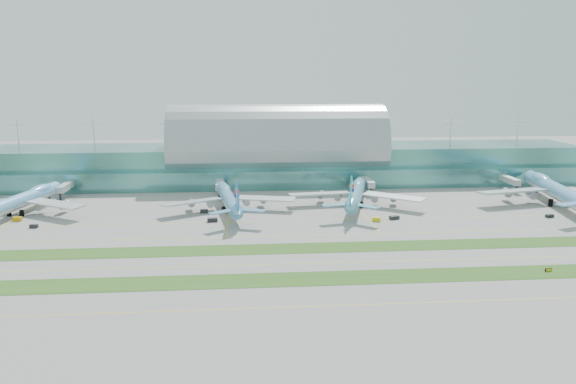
{
  "coord_description": "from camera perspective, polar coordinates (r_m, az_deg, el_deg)",
  "views": [
    {
      "loc": [
        -19.93,
        -183.18,
        58.45
      ],
      "look_at": [
        0.0,
        55.0,
        9.0
      ],
      "focal_mm": 35.0,
      "sensor_mm": 36.0,
      "label": 1
    }
  ],
  "objects": [
    {
      "name": "gse_a",
      "position": [
        256.26,
        -25.8,
        -2.48
      ],
      "size": [
        3.66,
        1.97,
        1.74
      ],
      "primitive_type": "cube",
      "rotation": [
        0.0,
        0.0,
        -0.06
      ],
      "color": "#D3970C",
      "rests_on": "ground"
    },
    {
      "name": "taxiline_c",
      "position": [
        210.44,
        0.84,
        -4.44
      ],
      "size": [
        420.0,
        0.35,
        0.01
      ],
      "primitive_type": "cube",
      "color": "yellow",
      "rests_on": "ground"
    },
    {
      "name": "grass_strip_near",
      "position": [
        167.0,
        2.4,
        -8.79
      ],
      "size": [
        420.0,
        12.0,
        0.08
      ],
      "primitive_type": "cube",
      "color": "#2D591E",
      "rests_on": "ground"
    },
    {
      "name": "gse_f",
      "position": [
        237.89,
        10.74,
        -2.56
      ],
      "size": [
        4.45,
        3.12,
        1.44
      ],
      "primitive_type": "cube",
      "rotation": [
        0.0,
        0.0,
        0.31
      ],
      "color": "black",
      "rests_on": "ground"
    },
    {
      "name": "grass_strip_far",
      "position": [
        195.19,
        1.3,
        -5.73
      ],
      "size": [
        420.0,
        12.0,
        0.08
      ],
      "primitive_type": "cube",
      "color": "#2D591E",
      "rests_on": "ground"
    },
    {
      "name": "taxiline_b",
      "position": [
        180.1,
        1.85,
        -7.25
      ],
      "size": [
        420.0,
        0.35,
        0.01
      ],
      "primitive_type": "cube",
      "color": "yellow",
      "rests_on": "ground"
    },
    {
      "name": "terminal",
      "position": [
        315.72,
        -1.12,
        3.64
      ],
      "size": [
        340.0,
        69.1,
        36.0
      ],
      "color": "#3D7A75",
      "rests_on": "ground"
    },
    {
      "name": "gse_g",
      "position": [
        261.27,
        25.04,
        -2.21
      ],
      "size": [
        3.7,
        2.6,
        1.32
      ],
      "primitive_type": "cube",
      "rotation": [
        0.0,
        0.0,
        0.27
      ],
      "color": "black",
      "rests_on": "ground"
    },
    {
      "name": "gse_d",
      "position": [
        247.05,
        -8.52,
        -1.94
      ],
      "size": [
        3.26,
        1.67,
        1.54
      ],
      "primitive_type": "cube",
      "rotation": [
        0.0,
        0.0,
        -0.03
      ],
      "color": "black",
      "rests_on": "ground"
    },
    {
      "name": "airliner_b",
      "position": [
        249.33,
        -6.08,
        -0.59
      ],
      "size": [
        58.87,
        67.35,
        18.56
      ],
      "rotation": [
        0.0,
        0.0,
        0.14
      ],
      "color": "#5FA2D2",
      "rests_on": "ground"
    },
    {
      "name": "taxiline_d",
      "position": [
        231.56,
        0.31,
        -2.93
      ],
      "size": [
        420.0,
        0.35,
        0.01
      ],
      "primitive_type": "cube",
      "color": "yellow",
      "rests_on": "ground"
    },
    {
      "name": "airliner_a",
      "position": [
        267.48,
        -25.57,
        -0.74
      ],
      "size": [
        62.92,
        72.36,
        20.05
      ],
      "rotation": [
        0.0,
        0.0,
        -0.2
      ],
      "color": "#6CB3EF",
      "rests_on": "ground"
    },
    {
      "name": "ground",
      "position": [
        193.31,
        1.37,
        -5.91
      ],
      "size": [
        700.0,
        700.0,
        0.0
      ],
      "primitive_type": "plane",
      "color": "gray",
      "rests_on": "ground"
    },
    {
      "name": "gse_e",
      "position": [
        233.35,
        8.97,
        -2.76
      ],
      "size": [
        3.71,
        2.66,
        1.63
      ],
      "primitive_type": "cube",
      "rotation": [
        0.0,
        0.0,
        -0.33
      ],
      "color": "yellow",
      "rests_on": "ground"
    },
    {
      "name": "airliner_c",
      "position": [
        259.26,
        6.96,
        -0.07
      ],
      "size": [
        59.96,
        69.38,
        19.45
      ],
      "rotation": [
        0.0,
        0.0,
        -0.27
      ],
      "color": "#5BA9C8",
      "rests_on": "ground"
    },
    {
      "name": "airliner_d",
      "position": [
        287.82,
        25.51,
        0.27
      ],
      "size": [
        73.22,
        83.99,
        23.2
      ],
      "rotation": [
        0.0,
        0.0,
        -0.17
      ],
      "color": "#5FA0D1",
      "rests_on": "ground"
    },
    {
      "name": "gse_h",
      "position": [
        290.28,
        26.54,
        -1.03
      ],
      "size": [
        3.88,
        2.63,
        1.43
      ],
      "primitive_type": "cube",
      "rotation": [
        0.0,
        0.0,
        -0.18
      ],
      "color": "black",
      "rests_on": "ground"
    },
    {
      "name": "taxiline_a",
      "position": [
        148.61,
        3.38,
        -11.49
      ],
      "size": [
        420.0,
        0.35,
        0.01
      ],
      "primitive_type": "cube",
      "color": "yellow",
      "rests_on": "ground"
    },
    {
      "name": "gse_b",
      "position": [
        242.21,
        -24.41,
        -3.18
      ],
      "size": [
        3.13,
        1.81,
        1.38
      ],
      "primitive_type": "cube",
      "rotation": [
        0.0,
        0.0,
        -0.04
      ],
      "color": "black",
      "rests_on": "ground"
    },
    {
      "name": "gse_c",
      "position": [
        231.71,
        -7.68,
        -2.83
      ],
      "size": [
        4.32,
        2.42,
        1.58
      ],
      "primitive_type": "cube",
      "rotation": [
        0.0,
        0.0,
        0.1
      ],
      "color": "black",
      "rests_on": "ground"
    },
    {
      "name": "taxiway_sign_east",
      "position": [
        190.17,
        24.94,
        -7.18
      ],
      "size": [
        2.5,
        0.85,
        1.06
      ],
      "rotation": [
        0.0,
        0.0,
        0.24
      ],
      "color": "black",
      "rests_on": "ground"
    }
  ]
}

